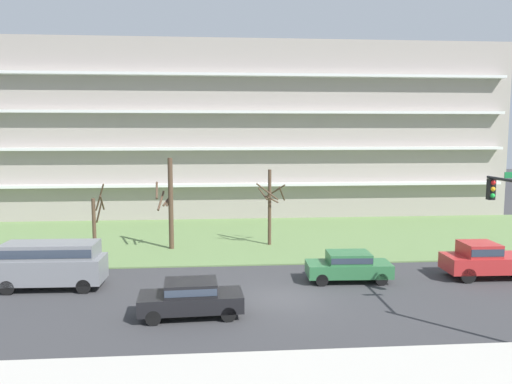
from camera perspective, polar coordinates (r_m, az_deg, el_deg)
name	(u,v)px	position (r m, az deg, el deg)	size (l,w,h in m)	color
ground	(283,299)	(24.49, 3.06, -11.93)	(160.00, 160.00, 0.00)	#38383A
sidewalk_curb_near	(317,379)	(17.17, 6.91, -20.20)	(80.00, 4.00, 0.15)	#BCB7AD
grass_lawn_strip	(258,237)	(37.92, 0.19, -5.11)	(80.00, 16.00, 0.08)	#66844C
apartment_building	(245,131)	(51.92, -1.23, 6.95)	(48.09, 14.66, 16.00)	#9E938C
tree_far_left	(96,220)	(34.94, -17.67, -3.04)	(0.90, 1.36, 4.50)	#4C3828
tree_left	(169,203)	(34.02, -9.75, -1.25)	(1.21, 1.86, 6.17)	#4C3828
tree_center	(270,205)	(34.73, 1.63, -1.42)	(2.15, 2.26, 5.31)	#4C3828
sedan_green_near_left	(348,265)	(27.33, 10.40, -8.13)	(4.47, 1.99, 1.57)	#2D6B3D
sedan_black_center_left	(191,297)	(22.13, -7.36, -11.67)	(4.49, 2.02, 1.57)	black
van_gray_center_right	(51,262)	(27.54, -22.15, -7.29)	(5.25, 2.13, 2.36)	slate
pickup_red_near_right	(490,259)	(30.26, 24.95, -6.92)	(5.44, 2.12, 1.95)	#B22828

